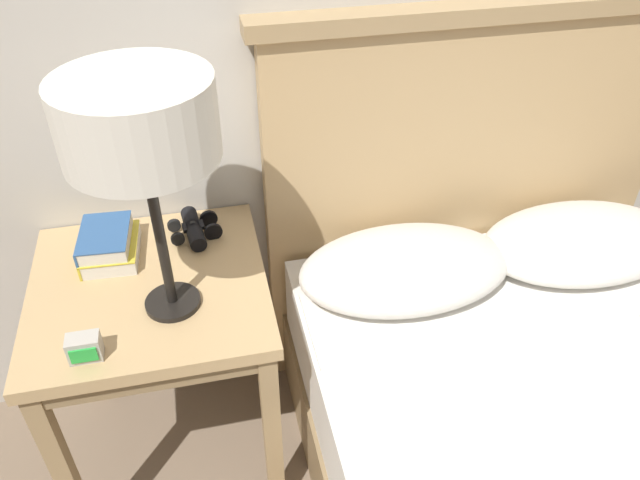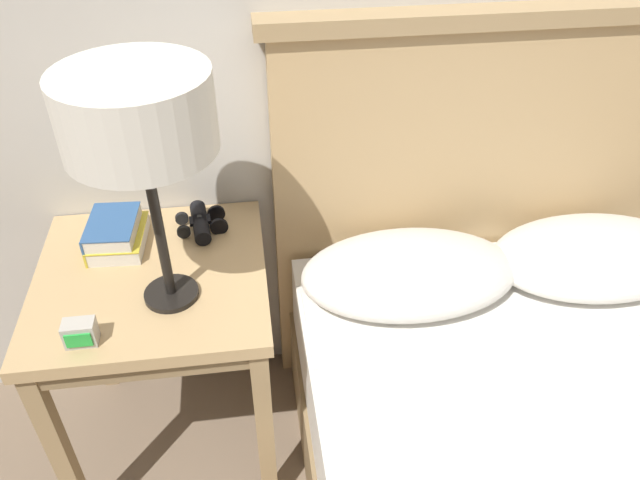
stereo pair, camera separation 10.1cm
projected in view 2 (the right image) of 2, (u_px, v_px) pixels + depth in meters
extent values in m
cube|color=tan|center=(151.00, 279.00, 1.58)|extent=(0.58, 0.58, 0.04)
cube|color=#917650|center=(154.00, 291.00, 1.61)|extent=(0.55, 0.55, 0.05)
cube|color=#A4865B|center=(62.00, 455.00, 1.56)|extent=(0.04, 0.04, 0.64)
cube|color=#A4865B|center=(265.00, 432.00, 1.61)|extent=(0.04, 0.04, 0.64)
cube|color=#A4865B|center=(93.00, 314.00, 1.96)|extent=(0.04, 0.04, 0.64)
cube|color=#A4865B|center=(255.00, 299.00, 2.01)|extent=(0.04, 0.04, 0.64)
cube|color=white|center=(512.00, 310.00, 1.69)|extent=(1.12, 0.28, 0.01)
cube|color=tan|center=(474.00, 214.00, 1.93)|extent=(1.23, 0.06, 1.17)
cube|color=#A4865B|center=(510.00, 15.00, 1.55)|extent=(1.29, 0.10, 0.04)
ellipsoid|color=silver|center=(409.00, 273.00, 1.71)|extent=(0.60, 0.36, 0.15)
ellipsoid|color=silver|center=(594.00, 256.00, 1.77)|extent=(0.60, 0.36, 0.15)
cylinder|color=black|center=(172.00, 293.00, 1.50)|extent=(0.13, 0.13, 0.01)
cylinder|color=black|center=(158.00, 226.00, 1.38)|extent=(0.02, 0.02, 0.39)
cylinder|color=silver|center=(136.00, 112.00, 1.21)|extent=(0.31, 0.31, 0.16)
cube|color=silver|center=(119.00, 239.00, 1.65)|extent=(0.14, 0.19, 0.04)
cube|color=gold|center=(117.00, 233.00, 1.64)|extent=(0.15, 0.19, 0.00)
cube|color=gold|center=(93.00, 240.00, 1.65)|extent=(0.02, 0.19, 0.04)
cube|color=silver|center=(113.00, 228.00, 1.63)|extent=(0.13, 0.18, 0.03)
cube|color=#2D568E|center=(111.00, 222.00, 1.61)|extent=(0.13, 0.18, 0.00)
cube|color=#2D568E|center=(90.00, 229.00, 1.62)|extent=(0.02, 0.18, 0.04)
cylinder|color=black|center=(202.00, 229.00, 1.68)|extent=(0.05, 0.10, 0.04)
cylinder|color=black|center=(219.00, 227.00, 1.69)|extent=(0.05, 0.02, 0.05)
cylinder|color=black|center=(184.00, 232.00, 1.67)|extent=(0.04, 0.02, 0.04)
cylinder|color=black|center=(199.00, 216.00, 1.73)|extent=(0.05, 0.10, 0.04)
cylinder|color=black|center=(216.00, 213.00, 1.74)|extent=(0.05, 0.02, 0.05)
cylinder|color=black|center=(182.00, 218.00, 1.72)|extent=(0.04, 0.02, 0.04)
cube|color=black|center=(200.00, 220.00, 1.70)|extent=(0.06, 0.04, 0.01)
cylinder|color=black|center=(200.00, 219.00, 1.70)|extent=(0.02, 0.01, 0.02)
cube|color=#B7B2A8|center=(80.00, 333.00, 1.37)|extent=(0.07, 0.04, 0.06)
cube|color=green|center=(78.00, 341.00, 1.35)|extent=(0.06, 0.00, 0.04)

